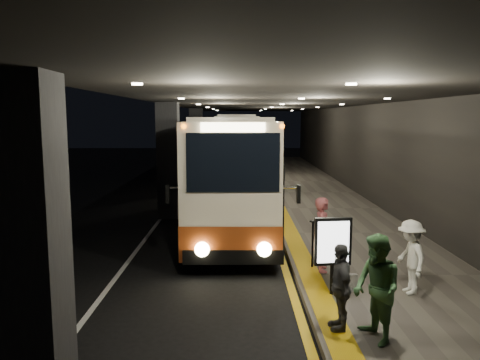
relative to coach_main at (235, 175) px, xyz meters
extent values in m
plane|color=black|center=(-1.03, -2.89, -1.79)|extent=(90.00, 90.00, 0.00)
cube|color=silver|center=(-2.83, 2.11, -1.79)|extent=(0.12, 50.00, 0.01)
cube|color=gold|center=(1.32, 2.11, -1.79)|extent=(0.18, 50.00, 0.01)
cube|color=#514C44|center=(3.72, 2.11, -1.72)|extent=(4.50, 50.00, 0.15)
cube|color=gold|center=(1.82, 2.11, -1.64)|extent=(0.50, 50.00, 0.01)
cube|color=black|center=(5.97, 2.11, 1.21)|extent=(0.10, 50.00, 6.00)
cube|color=black|center=(-2.53, -10.89, 0.41)|extent=(0.80, 0.80, 4.40)
cube|color=black|center=(-2.53, 1.11, 0.41)|extent=(0.80, 0.80, 4.40)
cube|color=black|center=(-2.53, 13.11, 0.41)|extent=(0.80, 0.80, 4.40)
cube|color=black|center=(1.47, 2.11, 2.81)|extent=(9.00, 50.00, 0.40)
cube|color=beige|center=(0.00, 0.02, 0.27)|extent=(2.58, 11.82, 3.34)
cube|color=#923B15|center=(0.00, 0.02, -0.96)|extent=(2.60, 11.84, 0.88)
cube|color=black|center=(0.00, -5.90, 1.01)|extent=(2.16, 0.08, 1.38)
cube|color=black|center=(0.00, -5.82, -1.25)|extent=(2.41, 0.28, 0.34)
cylinder|color=black|center=(-1.11, -3.71, -1.30)|extent=(0.28, 0.98, 0.98)
cylinder|color=black|center=(1.11, -3.71, -1.30)|extent=(0.28, 0.98, 0.98)
cylinder|color=black|center=(-1.11, 3.95, -1.30)|extent=(0.28, 0.98, 0.98)
cylinder|color=black|center=(1.11, 3.95, -1.30)|extent=(0.28, 0.98, 0.98)
sphere|color=#FFEAA5|center=(-0.74, -5.91, -1.06)|extent=(0.35, 0.35, 0.35)
sphere|color=#FFEAA5|center=(0.74, -5.91, -1.06)|extent=(0.35, 0.35, 0.35)
cube|color=#FFF2BF|center=(0.00, -5.91, 1.82)|extent=(1.47, 0.07, 0.22)
cube|color=beige|center=(-0.25, 16.12, 0.36)|extent=(3.20, 12.42, 3.49)
cube|color=#923B15|center=(-0.25, 16.12, -0.92)|extent=(3.22, 12.44, 0.92)
cube|color=black|center=(-0.25, 9.94, 1.13)|extent=(2.26, 0.18, 1.44)
cube|color=black|center=(-0.25, 10.02, -1.23)|extent=(2.52, 0.38, 0.36)
cylinder|color=black|center=(-1.41, 12.22, -1.28)|extent=(0.29, 1.03, 1.03)
cylinder|color=black|center=(0.91, 12.22, -1.28)|extent=(0.29, 1.03, 1.03)
cylinder|color=black|center=(-1.41, 20.22, -1.28)|extent=(0.29, 1.03, 1.03)
cylinder|color=black|center=(0.91, 20.22, -1.28)|extent=(0.29, 1.03, 1.03)
imported|color=#A64D53|center=(2.16, -5.71, -0.74)|extent=(0.47, 0.68, 1.80)
imported|color=#38653A|center=(2.39, -9.32, -0.74)|extent=(0.74, 0.98, 1.80)
imported|color=white|center=(3.74, -7.17, -0.86)|extent=(0.54, 1.05, 1.57)
imported|color=#48484C|center=(1.89, -8.87, -0.87)|extent=(0.48, 0.91, 1.54)
cube|color=black|center=(2.51, -7.05, -1.46)|extent=(0.31, 0.14, 0.37)
cylinder|color=black|center=(2.08, -7.25, -1.32)|extent=(0.08, 0.08, 0.64)
cube|color=black|center=(2.08, -7.25, -0.50)|extent=(0.78, 0.17, 1.00)
cube|color=white|center=(2.08, -7.31, -0.50)|extent=(0.66, 0.08, 0.87)
cylinder|color=black|center=(1.96, -5.46, -1.06)|extent=(0.05, 0.05, 1.16)
camera|label=1|loc=(0.11, -16.66, 2.05)|focal=35.00mm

